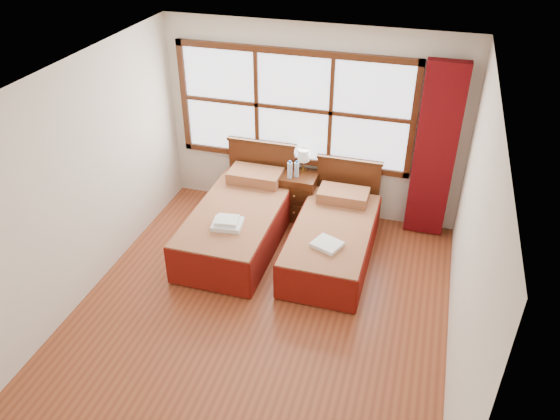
% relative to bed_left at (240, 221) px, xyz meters
% --- Properties ---
extents(floor, '(4.50, 4.50, 0.00)m').
position_rel_bed_left_xyz_m(floor, '(0.67, -1.20, -0.31)').
color(floor, brown).
rests_on(floor, ground).
extents(ceiling, '(4.50, 4.50, 0.00)m').
position_rel_bed_left_xyz_m(ceiling, '(0.67, -1.20, 2.29)').
color(ceiling, white).
rests_on(ceiling, wall_back).
extents(wall_back, '(4.00, 0.00, 4.00)m').
position_rel_bed_left_xyz_m(wall_back, '(0.67, 1.05, 0.99)').
color(wall_back, silver).
rests_on(wall_back, floor).
extents(wall_left, '(0.00, 4.50, 4.50)m').
position_rel_bed_left_xyz_m(wall_left, '(-1.33, -1.20, 0.99)').
color(wall_left, silver).
rests_on(wall_left, floor).
extents(wall_right, '(0.00, 4.50, 4.50)m').
position_rel_bed_left_xyz_m(wall_right, '(2.67, -1.20, 0.99)').
color(wall_right, silver).
rests_on(wall_right, floor).
extents(window, '(3.16, 0.06, 1.56)m').
position_rel_bed_left_xyz_m(window, '(0.42, 1.01, 1.19)').
color(window, white).
rests_on(window, wall_back).
extents(curtain, '(0.50, 0.16, 2.30)m').
position_rel_bed_left_xyz_m(curtain, '(2.27, 0.91, 0.86)').
color(curtain, '#660A0E').
rests_on(curtain, wall_back).
extents(bed_left, '(1.04, 2.06, 1.01)m').
position_rel_bed_left_xyz_m(bed_left, '(0.00, 0.00, 0.00)').
color(bed_left, '#3E1E0D').
rests_on(bed_left, floor).
extents(bed_right, '(0.95, 1.97, 0.91)m').
position_rel_bed_left_xyz_m(bed_right, '(1.22, 0.00, -0.03)').
color(bed_right, '#3E1E0D').
rests_on(bed_right, floor).
extents(nightstand, '(0.49, 0.48, 0.65)m').
position_rel_bed_left_xyz_m(nightstand, '(0.57, 0.80, 0.02)').
color(nightstand, '#4B2310').
rests_on(nightstand, floor).
extents(towels_left, '(0.39, 0.35, 0.10)m').
position_rel_bed_left_xyz_m(towels_left, '(0.03, -0.47, 0.28)').
color(towels_left, white).
rests_on(towels_left, bed_left).
extents(towels_right, '(0.39, 0.37, 0.05)m').
position_rel_bed_left_xyz_m(towels_right, '(1.24, -0.46, 0.20)').
color(towels_right, white).
rests_on(towels_right, bed_right).
extents(lamp, '(0.16, 0.16, 0.32)m').
position_rel_bed_left_xyz_m(lamp, '(0.60, 0.94, 0.57)').
color(lamp, '#BA853B').
rests_on(lamp, nightstand).
extents(bottle_near, '(0.07, 0.07, 0.25)m').
position_rel_bed_left_xyz_m(bottle_near, '(0.48, 0.68, 0.46)').
color(bottle_near, '#A1B8CF').
rests_on(bottle_near, nightstand).
extents(bottle_far, '(0.06, 0.06, 0.23)m').
position_rel_bed_left_xyz_m(bottle_far, '(0.55, 0.75, 0.45)').
color(bottle_far, '#A1B8CF').
rests_on(bottle_far, nightstand).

